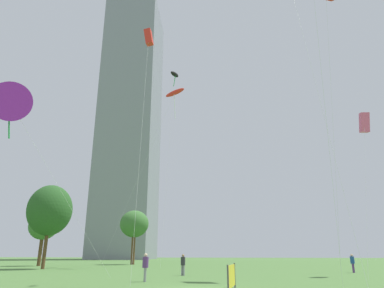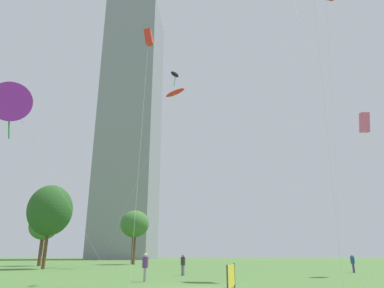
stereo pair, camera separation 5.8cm
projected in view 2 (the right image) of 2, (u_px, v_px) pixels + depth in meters
The scene contains 13 objects.
person_standing_0 at pixel (183, 263), 28.20m from camera, with size 0.37×0.37×1.67m.
person_standing_1 at pixel (145, 265), 22.15m from camera, with size 0.39×0.39×1.73m.
person_standing_2 at pixel (353, 262), 32.33m from camera, with size 0.37×0.37×1.67m.
kite_flying_0 at pixel (364, 123), 32.12m from camera, with size 3.87×6.62×14.42m.
kite_flying_2 at pixel (12, 105), 24.20m from camera, with size 7.59×7.62×13.20m.
kite_flying_3 at pixel (175, 93), 51.53m from camera, with size 12.00×2.02×25.52m.
kite_flying_4 at pixel (175, 75), 56.85m from camera, with size 1.28×6.00×30.67m.
kite_flying_6 at pixel (149, 38), 33.39m from camera, with size 2.75×8.71×22.69m.
park_tree_0 at pixel (135, 224), 58.02m from camera, with size 4.81×4.81×8.74m.
park_tree_1 at pixel (44, 227), 51.34m from camera, with size 4.23×4.23×7.59m.
park_tree_2 at pixel (50, 210), 41.65m from camera, with size 5.25×5.25×9.77m.
distant_highrise_0 at pixel (131, 123), 121.94m from camera, with size 18.06×22.30×91.66m, color gray.
event_banner at pixel (231, 276), 16.82m from camera, with size 0.23×3.19×1.23m.
Camera 2 is at (3.08, -17.80, 1.72)m, focal length 32.10 mm.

